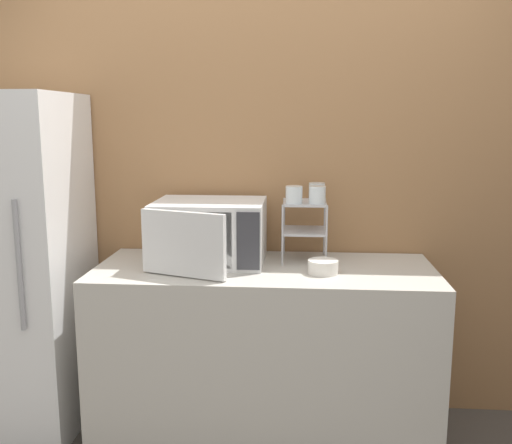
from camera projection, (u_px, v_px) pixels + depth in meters
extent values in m
cube|color=#9E7047|center=(269.00, 178.00, 3.11)|extent=(8.00, 0.06, 2.60)
cube|color=#B7B2A8|center=(264.00, 353.00, 2.88)|extent=(1.66, 0.69, 0.90)
cube|color=silver|center=(210.00, 231.00, 2.89)|extent=(0.55, 0.43, 0.31)
cube|color=#B7B2A8|center=(190.00, 240.00, 2.68)|extent=(0.39, 0.01, 0.27)
cube|color=#333338|center=(248.00, 241.00, 2.66)|extent=(0.11, 0.01, 0.27)
cube|color=silver|center=(183.00, 244.00, 2.60)|extent=(0.41, 0.17, 0.30)
cylinder|color=#B2B2B7|center=(282.00, 235.00, 2.81)|extent=(0.01, 0.01, 0.30)
cylinder|color=#B2B2B7|center=(326.00, 236.00, 2.79)|extent=(0.01, 0.01, 0.30)
cylinder|color=#B2B2B7|center=(284.00, 226.00, 3.05)|extent=(0.01, 0.01, 0.30)
cylinder|color=#B2B2B7|center=(324.00, 227.00, 3.03)|extent=(0.01, 0.01, 0.30)
cube|color=#B2B2B7|center=(304.00, 231.00, 2.92)|extent=(0.22, 0.25, 0.01)
cube|color=#B2B2B7|center=(305.00, 203.00, 2.89)|extent=(0.22, 0.25, 0.01)
cylinder|color=silver|center=(294.00, 195.00, 2.82)|extent=(0.08, 0.08, 0.09)
cylinder|color=silver|center=(317.00, 191.00, 2.95)|extent=(0.08, 0.08, 0.09)
cylinder|color=silver|center=(317.00, 195.00, 2.81)|extent=(0.08, 0.08, 0.09)
cylinder|color=silver|center=(323.00, 272.00, 2.69)|extent=(0.08, 0.08, 0.01)
cylinder|color=silver|center=(323.00, 267.00, 2.68)|extent=(0.14, 0.14, 0.06)
cube|color=white|center=(13.00, 265.00, 2.94)|extent=(0.67, 0.62, 1.74)
cylinder|color=#99999E|center=(19.00, 266.00, 2.59)|extent=(0.02, 0.02, 0.61)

